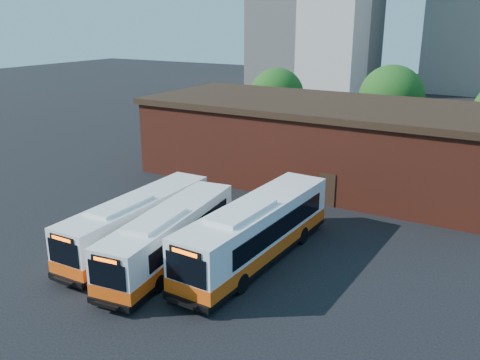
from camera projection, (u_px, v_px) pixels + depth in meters
The scene contains 8 objects.
ground at pixel (172, 278), 26.12m from camera, with size 220.00×220.00×0.00m, color black.
bus_midwest at pixel (138, 224), 29.35m from camera, with size 2.60×11.55×3.13m.
bus_mideast at pixel (170, 238), 27.45m from camera, with size 3.71×11.56×3.10m.
bus_east at pixel (256, 233), 27.64m from camera, with size 3.13×12.95×3.50m.
transit_worker at pixel (157, 273), 24.85m from camera, with size 0.62×0.41×1.70m, color black.
depot_building at pixel (320, 140), 41.56m from camera, with size 28.60×12.60×6.40m.
tree_west at pixel (277, 96), 55.82m from camera, with size 6.00×6.00×7.65m.
tree_mid at pixel (391, 97), 51.55m from camera, with size 6.56×6.56×8.36m.
Camera 1 is at (14.83, -18.36, 12.77)m, focal length 38.00 mm.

